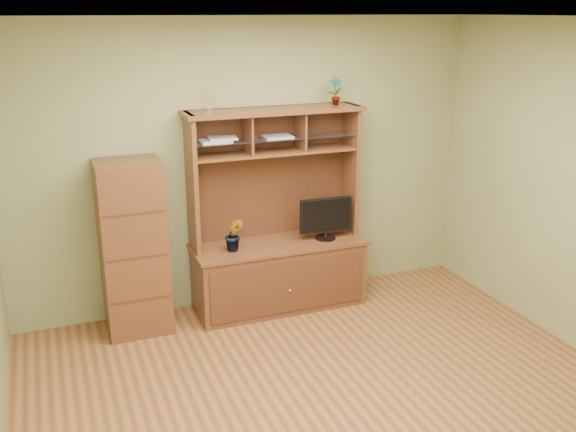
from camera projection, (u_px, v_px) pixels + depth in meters
room at (342, 230)px, 4.26m from camera, size 4.54×4.04×2.74m
media_hutch at (278, 254)px, 6.11m from camera, size 1.66×0.61×1.90m
monitor at (326, 218)px, 6.09m from camera, size 0.51×0.20×0.40m
orchid_plant at (234, 235)px, 5.79m from camera, size 0.21×0.19×0.31m
top_plant at (335, 91)px, 5.92m from camera, size 0.15×0.11×0.26m
reed_diffuser at (209, 99)px, 5.51m from camera, size 0.06×0.06×0.29m
magazines at (238, 139)px, 5.71m from camera, size 0.86×0.22×0.04m
side_cabinet at (134, 248)px, 5.58m from camera, size 0.55×0.50×1.54m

